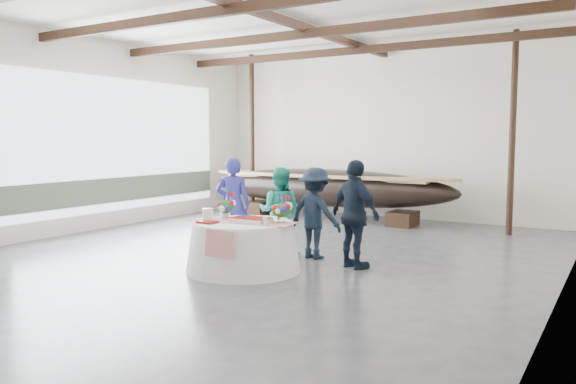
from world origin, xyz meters
The scene contains 14 objects.
floor centered at (0.00, 0.00, 0.00)m, with size 10.00×12.00×0.01m, color #3D3D42.
wall_back centered at (0.00, 6.00, 2.25)m, with size 10.00×0.02×4.50m, color silver.
wall_left centered at (-5.00, 0.00, 2.25)m, with size 0.02×12.00×4.50m, color silver.
wall_right centered at (5.00, 0.00, 2.25)m, with size 0.02×12.00×4.50m, color silver.
ceiling centered at (0.00, 0.00, 4.50)m, with size 10.00×12.00×0.01m, color white.
pavilion_structure centered at (0.00, 0.80, 4.00)m, with size 9.80×11.76×4.50m.
open_bay centered at (-4.95, 1.00, 1.83)m, with size 0.03×7.00×3.20m.
longboat_display centered at (-1.14, 4.65, 0.86)m, with size 7.17×1.43×1.34m.
banquet_table centered at (0.41, -1.20, 0.40)m, with size 1.88×1.88×0.81m.
tabletop_items centered at (0.39, -1.06, 0.95)m, with size 1.80×0.95×0.40m.
guest_woman_blue centered at (-0.74, 0.06, 0.90)m, with size 0.66×0.43×1.80m, color navy.
guest_woman_teal centered at (0.30, 0.09, 0.82)m, with size 0.79×0.62×1.63m, color teal.
guest_man_left centered at (0.96, 0.25, 0.82)m, with size 1.06×0.61×1.64m, color black.
guest_man_right centered at (1.91, -0.11, 0.91)m, with size 1.06×0.44×1.81m, color black.
Camera 1 is at (5.74, -8.53, 2.16)m, focal length 35.00 mm.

